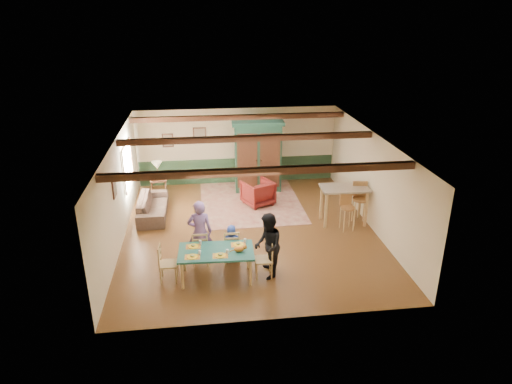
{
  "coord_description": "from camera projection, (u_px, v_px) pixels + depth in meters",
  "views": [
    {
      "loc": [
        -1.28,
        -11.55,
        5.9
      ],
      "look_at": [
        0.19,
        0.1,
        1.15
      ],
      "focal_mm": 32.0,
      "sensor_mm": 36.0,
      "label": 1
    }
  ],
  "objects": [
    {
      "name": "dining_chair_far_left",
      "position": [
        201.0,
        247.0,
        11.17
      ],
      "size": [
        0.42,
        0.44,
        0.91
      ],
      "primitive_type": null,
      "rotation": [
        0.0,
        0.0,
        3.1
      ],
      "color": "tan",
      "rests_on": "floor"
    },
    {
      "name": "window_left",
      "position": [
        128.0,
        165.0,
        13.56
      ],
      "size": [
        0.06,
        1.6,
        1.3
      ],
      "primitive_type": null,
      "color": "white",
      "rests_on": "wall_left"
    },
    {
      "name": "picture_back_b",
      "position": [
        168.0,
        140.0,
        15.74
      ],
      "size": [
        0.38,
        0.04,
        0.48
      ],
      "primitive_type": null,
      "color": "tan",
      "rests_on": "wall_back"
    },
    {
      "name": "wall_left",
      "position": [
        119.0,
        193.0,
        12.07
      ],
      "size": [
        0.02,
        8.0,
        2.7
      ],
      "primitive_type": "cube",
      "color": "beige",
      "rests_on": "floor"
    },
    {
      "name": "person_child",
      "position": [
        232.0,
        243.0,
        11.29
      ],
      "size": [
        0.48,
        0.33,
        0.96
      ],
      "primitive_type": "imported",
      "rotation": [
        0.0,
        0.0,
        3.1
      ],
      "color": "navy",
      "rests_on": "floor"
    },
    {
      "name": "counter_table",
      "position": [
        343.0,
        205.0,
        13.28
      ],
      "size": [
        1.38,
        0.84,
        1.13
      ],
      "primitive_type": null,
      "rotation": [
        0.0,
        0.0,
        -0.04
      ],
      "color": "#B6A68D",
      "rests_on": "floor"
    },
    {
      "name": "ceiling_beam_back",
      "position": [
        239.0,
        117.0,
        14.76
      ],
      "size": [
        6.95,
        0.16,
        0.16
      ],
      "primitive_type": "cube",
      "color": "black",
      "rests_on": "ceiling"
    },
    {
      "name": "place_setting_near_left",
      "position": [
        192.0,
        255.0,
        10.18
      ],
      "size": [
        0.39,
        0.3,
        0.11
      ],
      "primitive_type": null,
      "rotation": [
        0.0,
        0.0,
        -0.04
      ],
      "color": "yellow",
      "rests_on": "dining_table"
    },
    {
      "name": "place_setting_far_left",
      "position": [
        193.0,
        245.0,
        10.62
      ],
      "size": [
        0.39,
        0.3,
        0.11
      ],
      "primitive_type": null,
      "rotation": [
        0.0,
        0.0,
        -0.04
      ],
      "color": "yellow",
      "rests_on": "dining_table"
    },
    {
      "name": "wall_back",
      "position": [
        237.0,
        146.0,
        16.15
      ],
      "size": [
        7.0,
        0.02,
        2.7
      ],
      "primitive_type": "cube",
      "color": "beige",
      "rests_on": "floor"
    },
    {
      "name": "dining_chair_end_left",
      "position": [
        168.0,
        263.0,
        10.48
      ],
      "size": [
        0.44,
        0.42,
        0.91
      ],
      "primitive_type": null,
      "rotation": [
        0.0,
        0.0,
        1.53
      ],
      "color": "tan",
      "rests_on": "floor"
    },
    {
      "name": "dining_table",
      "position": [
        216.0,
        264.0,
        10.6
      ],
      "size": [
        1.76,
        1.03,
        0.72
      ],
      "primitive_type": null,
      "rotation": [
        0.0,
        0.0,
        -0.04
      ],
      "color": "#1A544A",
      "rests_on": "floor"
    },
    {
      "name": "place_setting_far_right",
      "position": [
        238.0,
        243.0,
        10.71
      ],
      "size": [
        0.39,
        0.3,
        0.11
      ],
      "primitive_type": null,
      "rotation": [
        0.0,
        0.0,
        -0.04
      ],
      "color": "yellow",
      "rests_on": "dining_table"
    },
    {
      "name": "dining_chair_end_right",
      "position": [
        264.0,
        259.0,
        10.65
      ],
      "size": [
        0.44,
        0.42,
        0.91
      ],
      "primitive_type": null,
      "rotation": [
        0.0,
        0.0,
        -1.61
      ],
      "color": "tan",
      "rests_on": "floor"
    },
    {
      "name": "bar_stool_right",
      "position": [
        360.0,
        204.0,
        13.18
      ],
      "size": [
        0.51,
        0.55,
        1.26
      ],
      "primitive_type": null,
      "rotation": [
        0.0,
        0.0,
        -0.13
      ],
      "color": "#B47D46",
      "rests_on": "floor"
    },
    {
      "name": "cat",
      "position": [
        239.0,
        249.0,
        10.38
      ],
      "size": [
        0.35,
        0.15,
        0.17
      ],
      "primitive_type": null,
      "rotation": [
        0.0,
        0.0,
        -0.04
      ],
      "color": "orange",
      "rests_on": "dining_table"
    },
    {
      "name": "armchair",
      "position": [
        258.0,
        193.0,
        14.6
      ],
      "size": [
        1.15,
        1.16,
        0.8
      ],
      "primitive_type": "imported",
      "rotation": [
        0.0,
        0.0,
        -2.69
      ],
      "color": "#470E0F",
      "rests_on": "floor"
    },
    {
      "name": "wainscot_back",
      "position": [
        238.0,
        170.0,
        16.47
      ],
      "size": [
        6.95,
        0.03,
        0.9
      ],
      "primitive_type": "cube",
      "color": "#1F3923",
      "rests_on": "floor"
    },
    {
      "name": "picture_left_wall",
      "position": [
        114.0,
        187.0,
        11.37
      ],
      "size": [
        0.04,
        0.42,
        0.52
      ],
      "primitive_type": null,
      "color": "tan",
      "rests_on": "wall_left"
    },
    {
      "name": "person_woman",
      "position": [
        268.0,
        246.0,
        10.53
      ],
      "size": [
        0.63,
        0.79,
        1.58
      ],
      "primitive_type": "imported",
      "rotation": [
        0.0,
        0.0,
        -1.61
      ],
      "color": "black",
      "rests_on": "floor"
    },
    {
      "name": "armoire",
      "position": [
        258.0,
        157.0,
        15.46
      ],
      "size": [
        1.75,
        0.76,
        2.43
      ],
      "primitive_type": "cube",
      "rotation": [
        0.0,
        0.0,
        -0.04
      ],
      "color": "#153526",
      "rests_on": "floor"
    },
    {
      "name": "area_rug",
      "position": [
        250.0,
        202.0,
        14.9
      ],
      "size": [
        3.21,
        3.8,
        0.01
      ],
      "primitive_type": "cube",
      "rotation": [
        0.0,
        0.0,
        0.01
      ],
      "color": "beige",
      "rests_on": "floor"
    },
    {
      "name": "floor",
      "position": [
        250.0,
        231.0,
        12.98
      ],
      "size": [
        8.0,
        8.0,
        0.0
      ],
      "primitive_type": "plane",
      "color": "#523017",
      "rests_on": "ground"
    },
    {
      "name": "table_lamp",
      "position": [
        157.0,
        170.0,
        14.97
      ],
      "size": [
        0.34,
        0.34,
        0.59
      ],
      "primitive_type": null,
      "rotation": [
        0.0,
        0.0,
        0.03
      ],
      "color": "tan",
      "rests_on": "end_table"
    },
    {
      "name": "sofa",
      "position": [
        153.0,
        206.0,
        13.85
      ],
      "size": [
        0.82,
        2.09,
        0.61
      ],
      "primitive_type": "imported",
      "rotation": [
        0.0,
        0.0,
        1.57
      ],
      "color": "#423229",
      "rests_on": "floor"
    },
    {
      "name": "person_man",
      "position": [
        200.0,
        232.0,
        11.1
      ],
      "size": [
        0.62,
        0.42,
        1.65
      ],
      "primitive_type": "imported",
      "rotation": [
        0.0,
        0.0,
        3.1
      ],
      "color": "#795693",
      "rests_on": "floor"
    },
    {
      "name": "place_setting_near_center",
      "position": [
        220.0,
        254.0,
        10.23
      ],
      "size": [
        0.39,
        0.3,
        0.11
      ],
      "primitive_type": null,
      "rotation": [
        0.0,
        0.0,
        -0.04
      ],
      "color": "yellow",
      "rests_on": "dining_table"
    },
    {
      "name": "picture_back_a",
      "position": [
        200.0,
        135.0,
        15.81
      ],
      "size": [
        0.45,
        0.04,
        0.55
      ],
      "primitive_type": null,
      "color": "tan",
      "rests_on": "wall_back"
    },
    {
      "name": "ceiling",
      "position": [
        249.0,
        139.0,
        11.97
      ],
      "size": [
        7.0,
        8.0,
        0.02
      ],
      "primitive_type": "cube",
      "color": "silver",
      "rests_on": "wall_back"
    },
    {
      "name": "bar_stool_left",
      "position": [
        347.0,
        212.0,
        12.87
      ],
      "size": [
        0.43,
        0.46,
        1.09
      ],
      "primitive_type": null,
      "rotation": [
        0.0,
        0.0,
        0.1
      ],
      "color": "#B47D46",
      "rests_on": "floor"
    },
    {
      "name": "ceiling_beam_front",
      "position": [
        261.0,
        171.0,
        9.89
      ],
      "size": [
        6.95,
        0.16,
        0.16
      ],
      "primitive_type": "cube",
      "color": "black",
      "rests_on": "ceiling"
    },
    {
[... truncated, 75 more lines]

